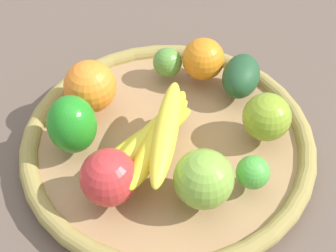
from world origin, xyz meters
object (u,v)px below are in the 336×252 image
orange_1 (90,86)px  banana_bunch (153,137)px  apple_2 (109,177)px  orange_0 (203,59)px  bell_pepper (72,124)px  avocado (241,76)px  lime_1 (167,62)px  apple_0 (267,117)px  apple_1 (204,179)px  lime_0 (253,172)px

orange_1 → banana_bunch: bearing=60.6°
apple_2 → orange_0: 0.27m
apple_2 → bell_pepper: size_ratio=0.87×
avocado → lime_1: bearing=-92.0°
orange_1 → apple_0: bearing=93.7°
apple_1 → banana_bunch: apple_1 is taller
banana_bunch → avocado: banana_bunch is taller
apple_1 → bell_pepper: 0.20m
apple_0 → apple_2: (0.17, -0.18, 0.00)m
orange_1 → banana_bunch: (0.07, 0.12, -0.00)m
apple_0 → orange_0: bearing=-130.0°
lime_0 → apple_2: bearing=-67.7°
bell_pepper → orange_0: (-0.20, 0.14, -0.01)m
apple_0 → bell_pepper: bell_pepper is taller
apple_2 → avocado: apple_2 is taller
lime_1 → bell_pepper: bearing=-24.3°
apple_1 → apple_0: bearing=156.0°
bell_pepper → banana_bunch: bearing=-113.0°
apple_1 → orange_1: orange_1 is taller
avocado → bell_pepper: size_ratio=0.98×
lime_0 → apple_1: bearing=-54.7°
banana_bunch → lime_0: bearing=86.5°
lime_0 → apple_1: 0.07m
apple_1 → orange_1: bearing=-120.0°
lime_0 → apple_0: bearing=178.8°
lime_0 → orange_0: bearing=-149.0°
apple_1 → apple_2: bearing=-75.2°
lime_0 → banana_bunch: 0.14m
banana_bunch → apple_1: bearing=59.3°
lime_0 → apple_1: apple_1 is taller
apple_0 → bell_pepper: size_ratio=0.81×
bell_pepper → orange_0: bell_pepper is taller
lime_0 → apple_2: apple_2 is taller
banana_bunch → lime_1: bearing=-170.1°
apple_2 → avocado: 0.28m
bell_pepper → avocado: bearing=-78.4°
lime_1 → lime_0: bearing=43.7°
apple_1 → apple_2: apple_1 is taller
apple_1 → orange_0: bearing=-166.2°
banana_bunch → avocado: bearing=151.4°
apple_0 → orange_0: size_ratio=1.03×
apple_0 → apple_2: apple_2 is taller
apple_0 → bell_pepper: (0.10, -0.26, 0.01)m
apple_2 → bell_pepper: 0.10m
bell_pepper → orange_1: bearing=-25.1°
apple_2 → lime_1: 0.25m
orange_0 → bell_pepper: bearing=-35.3°
lime_0 → apple_2: (0.07, -0.18, 0.02)m
apple_2 → avocado: (-0.25, 0.12, -0.01)m
apple_1 → apple_2: (0.03, -0.12, -0.00)m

